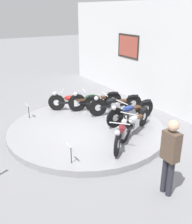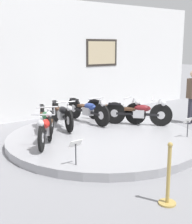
{
  "view_description": "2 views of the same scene",
  "coord_description": "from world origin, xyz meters",
  "px_view_note": "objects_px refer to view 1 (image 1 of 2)",
  "views": [
    {
      "loc": [
        6.7,
        -3.68,
        3.72
      ],
      "look_at": [
        0.21,
        0.22,
        0.72
      ],
      "focal_mm": 42.0,
      "sensor_mm": 36.0,
      "label": 1
    },
    {
      "loc": [
        -4.61,
        -6.29,
        2.46
      ],
      "look_at": [
        -0.23,
        0.0,
        0.83
      ],
      "focal_mm": 50.0,
      "sensor_mm": 36.0,
      "label": 2
    }
  ],
  "objects_px": {
    "motorcycle_red": "(74,101)",
    "visitor_standing": "(170,154)",
    "motorcycle_blue": "(130,111)",
    "info_placard_front_centre": "(71,150)",
    "motorcycle_silver": "(134,122)",
    "motorcycle_black": "(115,104)",
    "motorcycle_maroon": "(122,131)",
    "motorcycle_green": "(94,100)",
    "info_placard_front_left": "(28,108)"
  },
  "relations": [
    {
      "from": "motorcycle_green",
      "to": "motorcycle_maroon",
      "type": "distance_m",
      "value": 2.74
    },
    {
      "from": "motorcycle_black",
      "to": "info_placard_front_centre",
      "type": "height_order",
      "value": "motorcycle_black"
    },
    {
      "from": "motorcycle_green",
      "to": "info_placard_front_left",
      "type": "bearing_deg",
      "value": -101.85
    },
    {
      "from": "motorcycle_red",
      "to": "motorcycle_black",
      "type": "relative_size",
      "value": 0.83
    },
    {
      "from": "motorcycle_red",
      "to": "info_placard_front_left",
      "type": "bearing_deg",
      "value": -95.96
    },
    {
      "from": "motorcycle_blue",
      "to": "info_placard_front_centre",
      "type": "relative_size",
      "value": 3.92
    },
    {
      "from": "motorcycle_black",
      "to": "motorcycle_silver",
      "type": "bearing_deg",
      "value": -14.56
    },
    {
      "from": "motorcycle_green",
      "to": "motorcycle_silver",
      "type": "bearing_deg",
      "value": 0.03
    },
    {
      "from": "motorcycle_red",
      "to": "motorcycle_silver",
      "type": "bearing_deg",
      "value": 14.63
    },
    {
      "from": "motorcycle_silver",
      "to": "motorcycle_maroon",
      "type": "relative_size",
      "value": 1.21
    },
    {
      "from": "motorcycle_red",
      "to": "motorcycle_blue",
      "type": "relative_size",
      "value": 0.81
    },
    {
      "from": "motorcycle_green",
      "to": "motorcycle_black",
      "type": "relative_size",
      "value": 0.98
    },
    {
      "from": "info_placard_front_centre",
      "to": "motorcycle_maroon",
      "type": "bearing_deg",
      "value": 95.83
    },
    {
      "from": "motorcycle_red",
      "to": "visitor_standing",
      "type": "relative_size",
      "value": 0.95
    },
    {
      "from": "motorcycle_maroon",
      "to": "info_placard_front_left",
      "type": "distance_m",
      "value": 3.54
    },
    {
      "from": "motorcycle_black",
      "to": "motorcycle_maroon",
      "type": "relative_size",
      "value": 1.32
    },
    {
      "from": "motorcycle_blue",
      "to": "visitor_standing",
      "type": "relative_size",
      "value": 1.17
    },
    {
      "from": "motorcycle_blue",
      "to": "info_placard_front_left",
      "type": "relative_size",
      "value": 3.92
    },
    {
      "from": "visitor_standing",
      "to": "motorcycle_silver",
      "type": "bearing_deg",
      "value": 157.31
    },
    {
      "from": "motorcycle_maroon",
      "to": "info_placard_front_left",
      "type": "relative_size",
      "value": 2.91
    },
    {
      "from": "motorcycle_red",
      "to": "visitor_standing",
      "type": "height_order",
      "value": "visitor_standing"
    },
    {
      "from": "motorcycle_maroon",
      "to": "motorcycle_silver",
      "type": "bearing_deg",
      "value": 114.55
    },
    {
      "from": "motorcycle_black",
      "to": "motorcycle_blue",
      "type": "bearing_deg",
      "value": -0.01
    },
    {
      "from": "info_placard_front_centre",
      "to": "visitor_standing",
      "type": "distance_m",
      "value": 2.33
    },
    {
      "from": "motorcycle_black",
      "to": "info_placard_front_left",
      "type": "distance_m",
      "value": 3.0
    },
    {
      "from": "motorcycle_blue",
      "to": "motorcycle_silver",
      "type": "bearing_deg",
      "value": -29.83
    },
    {
      "from": "motorcycle_blue",
      "to": "visitor_standing",
      "type": "xyz_separation_m",
      "value": [
        3.06,
        -1.4,
        0.4
      ]
    },
    {
      "from": "motorcycle_silver",
      "to": "motorcycle_black",
      "type": "bearing_deg",
      "value": 165.44
    },
    {
      "from": "motorcycle_blue",
      "to": "info_placard_front_centre",
      "type": "height_order",
      "value": "motorcycle_blue"
    },
    {
      "from": "motorcycle_red",
      "to": "motorcycle_black",
      "type": "xyz_separation_m",
      "value": [
        1.04,
        1.11,
        0.01
      ]
    },
    {
      "from": "motorcycle_red",
      "to": "motorcycle_maroon",
      "type": "bearing_deg",
      "value": 0.1
    },
    {
      "from": "info_placard_front_centre",
      "to": "motorcycle_green",
      "type": "bearing_deg",
      "value": 140.53
    },
    {
      "from": "motorcycle_black",
      "to": "motorcycle_silver",
      "type": "relative_size",
      "value": 1.09
    },
    {
      "from": "info_placard_front_left",
      "to": "visitor_standing",
      "type": "xyz_separation_m",
      "value": [
        5.16,
        1.35,
        0.43
      ]
    },
    {
      "from": "motorcycle_black",
      "to": "info_placard_front_centre",
      "type": "relative_size",
      "value": 3.84
    },
    {
      "from": "motorcycle_black",
      "to": "motorcycle_silver",
      "type": "xyz_separation_m",
      "value": [
        1.62,
        -0.42,
        -0.0
      ]
    },
    {
      "from": "motorcycle_maroon",
      "to": "info_placard_front_left",
      "type": "xyz_separation_m",
      "value": [
        -3.14,
        -1.64,
        -0.02
      ]
    },
    {
      "from": "motorcycle_green",
      "to": "motorcycle_black",
      "type": "height_order",
      "value": "motorcycle_green"
    },
    {
      "from": "motorcycle_maroon",
      "to": "info_placard_front_centre",
      "type": "distance_m",
      "value": 1.65
    },
    {
      "from": "motorcycle_red",
      "to": "info_placard_front_left",
      "type": "xyz_separation_m",
      "value": [
        -0.17,
        -1.63,
        -0.01
      ]
    },
    {
      "from": "motorcycle_black",
      "to": "motorcycle_green",
      "type": "bearing_deg",
      "value": -149.7
    },
    {
      "from": "motorcycle_green",
      "to": "info_placard_front_left",
      "type": "xyz_separation_m",
      "value": [
        -0.49,
        -2.32,
        -0.03
      ]
    },
    {
      "from": "motorcycle_silver",
      "to": "motorcycle_maroon",
      "type": "bearing_deg",
      "value": -65.45
    },
    {
      "from": "motorcycle_blue",
      "to": "motorcycle_silver",
      "type": "distance_m",
      "value": 0.84
    },
    {
      "from": "info_placard_front_left",
      "to": "motorcycle_maroon",
      "type": "bearing_deg",
      "value": 27.51
    },
    {
      "from": "motorcycle_red",
      "to": "motorcycle_green",
      "type": "distance_m",
      "value": 0.76
    },
    {
      "from": "motorcycle_blue",
      "to": "motorcycle_maroon",
      "type": "height_order",
      "value": "motorcycle_blue"
    },
    {
      "from": "motorcycle_green",
      "to": "motorcycle_blue",
      "type": "height_order",
      "value": "same"
    },
    {
      "from": "motorcycle_silver",
      "to": "info_placard_front_centre",
      "type": "relative_size",
      "value": 3.52
    },
    {
      "from": "motorcycle_silver",
      "to": "info_placard_front_centre",
      "type": "height_order",
      "value": "motorcycle_silver"
    }
  ]
}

